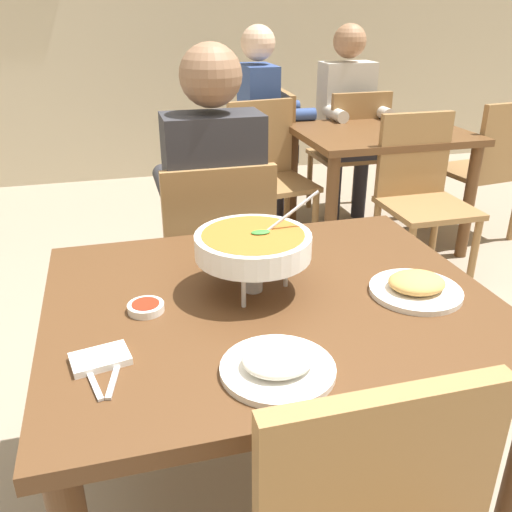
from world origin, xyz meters
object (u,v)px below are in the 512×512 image
at_px(diner_main, 213,197).
at_px(dining_table_far, 379,151).
at_px(curry_bowl, 253,246).
at_px(appetizer_plate, 416,287).
at_px(sauce_dish, 146,307).
at_px(dining_table_main, 271,332).
at_px(rice_plate, 278,364).
at_px(patron_bg_left, 347,112).
at_px(patron_bg_middle, 264,116).
at_px(chair_bg_middle, 269,151).
at_px(chair_bg_right, 267,168).
at_px(chair_bg_corner, 420,189).
at_px(chair_bg_window, 490,163).
at_px(chair_bg_left, 352,148).
at_px(chair_diner_main, 216,256).

distance_m(diner_main, dining_table_far, 1.60).
height_order(curry_bowl, dining_table_far, curry_bowl).
relative_size(appetizer_plate, sauce_dish, 2.67).
distance_m(dining_table_main, rice_plate, 0.35).
bearing_deg(patron_bg_left, patron_bg_middle, 177.87).
distance_m(sauce_dish, patron_bg_middle, 2.56).
height_order(chair_bg_middle, chair_bg_right, same).
bearing_deg(chair_bg_corner, sauce_dish, -139.78).
relative_size(chair_bg_middle, patron_bg_middle, 0.69).
bearing_deg(chair_bg_window, chair_bg_middle, 151.51).
distance_m(dining_table_main, chair_bg_window, 2.57).
distance_m(rice_plate, dining_table_far, 2.50).
xyz_separation_m(chair_bg_left, chair_bg_right, (-0.71, -0.34, 0.00)).
bearing_deg(dining_table_main, patron_bg_left, 62.13).
distance_m(diner_main, chair_bg_corner, 1.37).
distance_m(curry_bowl, sauce_dish, 0.31).
bearing_deg(diner_main, chair_bg_middle, 66.46).
bearing_deg(chair_diner_main, dining_table_main, -90.00).
height_order(chair_bg_corner, patron_bg_middle, patron_bg_middle).
xyz_separation_m(sauce_dish, dining_table_far, (1.55, 1.80, -0.14)).
relative_size(dining_table_main, chair_bg_right, 1.27).
bearing_deg(sauce_dish, chair_bg_right, 65.70).
bearing_deg(curry_bowl, chair_bg_left, 59.85).
height_order(rice_plate, chair_bg_left, chair_bg_left).
bearing_deg(chair_bg_corner, rice_plate, -128.78).
distance_m(chair_diner_main, chair_bg_window, 2.15).
xyz_separation_m(curry_bowl, patron_bg_left, (1.28, 2.31, -0.11)).
height_order(chair_diner_main, sauce_dish, chair_diner_main).
bearing_deg(chair_bg_middle, chair_diner_main, -113.11).
xyz_separation_m(diner_main, chair_bg_middle, (0.69, 1.57, -0.24)).
xyz_separation_m(curry_bowl, patron_bg_middle, (0.69, 2.33, -0.11)).
relative_size(diner_main, curry_bowl, 3.94).
height_order(dining_table_far, chair_bg_right, chair_bg_right).
bearing_deg(rice_plate, dining_table_main, 75.95).
relative_size(rice_plate, chair_bg_window, 0.27).
xyz_separation_m(appetizer_plate, chair_bg_window, (1.57, 1.77, -0.24)).
bearing_deg(chair_bg_middle, patron_bg_middle, 158.09).
distance_m(appetizer_plate, chair_bg_corner, 1.67).
distance_m(rice_plate, patron_bg_middle, 2.79).
bearing_deg(dining_table_far, chair_bg_corner, -88.58).
bearing_deg(chair_bg_corner, chair_bg_window, 27.04).
relative_size(curry_bowl, chair_bg_window, 0.37).
relative_size(chair_bg_corner, patron_bg_middle, 0.69).
xyz_separation_m(dining_table_main, chair_bg_middle, (0.69, 2.36, -0.11)).
distance_m(diner_main, chair_bg_middle, 1.73).
distance_m(rice_plate, chair_bg_window, 2.85).
bearing_deg(patron_bg_middle, chair_bg_middle, -21.91).
distance_m(rice_plate, chair_bg_left, 2.93).
bearing_deg(chair_bg_left, curry_bowl, -120.15).
relative_size(sauce_dish, chair_bg_right, 0.10).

